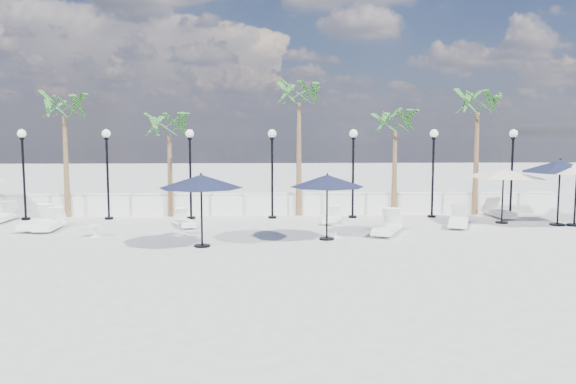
{
  "coord_description": "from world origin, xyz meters",
  "views": [
    {
      "loc": [
        -0.33,
        -17.57,
        3.71
      ],
      "look_at": [
        0.54,
        3.15,
        1.5
      ],
      "focal_mm": 35.0,
      "sensor_mm": 36.0,
      "label": 1
    }
  ],
  "objects_px": {
    "lounger_5": "(387,227)",
    "lounger_6": "(458,220)",
    "lounger_0": "(38,222)",
    "parasol_navy_mid": "(327,181)",
    "lounger_4": "(332,218)",
    "lounger_3": "(184,222)",
    "parasol_navy_right": "(560,167)",
    "lounger_2": "(50,224)",
    "lounger_7": "(500,212)",
    "parasol_cream_sq_a": "(504,169)",
    "parasol_navy_left": "(201,182)",
    "lounger_1": "(3,216)"
  },
  "relations": [
    {
      "from": "lounger_6",
      "to": "parasol_navy_mid",
      "type": "xyz_separation_m",
      "value": [
        -5.47,
        -2.39,
        1.77
      ]
    },
    {
      "from": "lounger_6",
      "to": "parasol_navy_left",
      "type": "relative_size",
      "value": 0.82
    },
    {
      "from": "parasol_navy_left",
      "to": "lounger_6",
      "type": "bearing_deg",
      "value": 19.5
    },
    {
      "from": "lounger_2",
      "to": "parasol_navy_left",
      "type": "height_order",
      "value": "parasol_navy_left"
    },
    {
      "from": "lounger_0",
      "to": "parasol_cream_sq_a",
      "type": "distance_m",
      "value": 18.52
    },
    {
      "from": "lounger_3",
      "to": "parasol_navy_left",
      "type": "relative_size",
      "value": 0.64
    },
    {
      "from": "lounger_2",
      "to": "parasol_navy_mid",
      "type": "xyz_separation_m",
      "value": [
        10.29,
        -2.27,
        1.79
      ]
    },
    {
      "from": "lounger_4",
      "to": "parasol_cream_sq_a",
      "type": "distance_m",
      "value": 7.25
    },
    {
      "from": "lounger_2",
      "to": "lounger_7",
      "type": "xyz_separation_m",
      "value": [
        18.39,
        2.4,
        0.01
      ]
    },
    {
      "from": "lounger_0",
      "to": "lounger_3",
      "type": "height_order",
      "value": "lounger_0"
    },
    {
      "from": "parasol_navy_right",
      "to": "lounger_6",
      "type": "bearing_deg",
      "value": -176.74
    },
    {
      "from": "lounger_1",
      "to": "lounger_0",
      "type": "bearing_deg",
      "value": -40.67
    },
    {
      "from": "lounger_4",
      "to": "parasol_navy_mid",
      "type": "xyz_separation_m",
      "value": [
        -0.6,
        -3.49,
        1.83
      ]
    },
    {
      "from": "parasol_navy_mid",
      "to": "parasol_cream_sq_a",
      "type": "xyz_separation_m",
      "value": [
        7.57,
        3.24,
        0.17
      ]
    },
    {
      "from": "lounger_7",
      "to": "parasol_navy_right",
      "type": "xyz_separation_m",
      "value": [
        1.49,
        -2.04,
        2.11
      ]
    },
    {
      "from": "lounger_5",
      "to": "parasol_navy_right",
      "type": "distance_m",
      "value": 7.77
    },
    {
      "from": "lounger_3",
      "to": "lounger_6",
      "type": "bearing_deg",
      "value": -23.64
    },
    {
      "from": "lounger_0",
      "to": "lounger_5",
      "type": "bearing_deg",
      "value": -3.77
    },
    {
      "from": "lounger_4",
      "to": "lounger_2",
      "type": "bearing_deg",
      "value": -156.19
    },
    {
      "from": "lounger_2",
      "to": "parasol_cream_sq_a",
      "type": "bearing_deg",
      "value": 2.8
    },
    {
      "from": "lounger_0",
      "to": "parasol_navy_mid",
      "type": "relative_size",
      "value": 0.85
    },
    {
      "from": "parasol_navy_mid",
      "to": "parasol_navy_right",
      "type": "distance_m",
      "value": 9.94
    },
    {
      "from": "lounger_4",
      "to": "lounger_5",
      "type": "xyz_separation_m",
      "value": [
        1.7,
        -2.6,
        0.07
      ]
    },
    {
      "from": "lounger_0",
      "to": "parasol_navy_left",
      "type": "xyz_separation_m",
      "value": [
        6.64,
        -3.55,
        1.85
      ]
    },
    {
      "from": "parasol_cream_sq_a",
      "to": "parasol_navy_left",
      "type": "bearing_deg",
      "value": -160.05
    },
    {
      "from": "lounger_4",
      "to": "parasol_navy_right",
      "type": "xyz_separation_m",
      "value": [
        8.98,
        -0.86,
        2.16
      ]
    },
    {
      "from": "lounger_7",
      "to": "lounger_3",
      "type": "bearing_deg",
      "value": -176.32
    },
    {
      "from": "lounger_2",
      "to": "parasol_navy_mid",
      "type": "bearing_deg",
      "value": -12.72
    },
    {
      "from": "lounger_2",
      "to": "lounger_3",
      "type": "bearing_deg",
      "value": 6.28
    },
    {
      "from": "lounger_2",
      "to": "lounger_1",
      "type": "bearing_deg",
      "value": 141.51
    },
    {
      "from": "lounger_2",
      "to": "parasol_cream_sq_a",
      "type": "xyz_separation_m",
      "value": [
        17.86,
        0.97,
        1.96
      ]
    },
    {
      "from": "parasol_navy_right",
      "to": "parasol_cream_sq_a",
      "type": "bearing_deg",
      "value": 163.07
    },
    {
      "from": "lounger_5",
      "to": "parasol_cream_sq_a",
      "type": "height_order",
      "value": "parasol_cream_sq_a"
    },
    {
      "from": "lounger_6",
      "to": "lounger_0",
      "type": "bearing_deg",
      "value": -158.84
    },
    {
      "from": "parasol_navy_left",
      "to": "parasol_cream_sq_a",
      "type": "height_order",
      "value": "parasol_navy_left"
    },
    {
      "from": "lounger_6",
      "to": "lounger_7",
      "type": "bearing_deg",
      "value": 62.54
    },
    {
      "from": "lounger_7",
      "to": "lounger_6",
      "type": "bearing_deg",
      "value": -143.13
    },
    {
      "from": "parasol_cream_sq_a",
      "to": "lounger_4",
      "type": "bearing_deg",
      "value": 177.94
    },
    {
      "from": "lounger_3",
      "to": "lounger_0",
      "type": "bearing_deg",
      "value": 162.11
    },
    {
      "from": "lounger_7",
      "to": "parasol_navy_right",
      "type": "height_order",
      "value": "parasol_navy_right"
    },
    {
      "from": "lounger_3",
      "to": "parasol_cream_sq_a",
      "type": "height_order",
      "value": "parasol_cream_sq_a"
    },
    {
      "from": "lounger_5",
      "to": "lounger_6",
      "type": "height_order",
      "value": "lounger_5"
    },
    {
      "from": "lounger_7",
      "to": "parasol_navy_left",
      "type": "height_order",
      "value": "parasol_navy_left"
    },
    {
      "from": "lounger_2",
      "to": "lounger_5",
      "type": "distance_m",
      "value": 12.67
    },
    {
      "from": "parasol_navy_left",
      "to": "lounger_0",
      "type": "bearing_deg",
      "value": 151.87
    },
    {
      "from": "lounger_4",
      "to": "parasol_navy_left",
      "type": "height_order",
      "value": "parasol_navy_left"
    },
    {
      "from": "lounger_0",
      "to": "lounger_3",
      "type": "distance_m",
      "value": 5.53
    },
    {
      "from": "lounger_5",
      "to": "parasol_navy_mid",
      "type": "bearing_deg",
      "value": -134.31
    },
    {
      "from": "parasol_navy_left",
      "to": "lounger_1",
      "type": "bearing_deg",
      "value": 148.31
    },
    {
      "from": "lounger_1",
      "to": "lounger_6",
      "type": "xyz_separation_m",
      "value": [
        18.52,
        -2.05,
        0.03
      ]
    }
  ]
}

